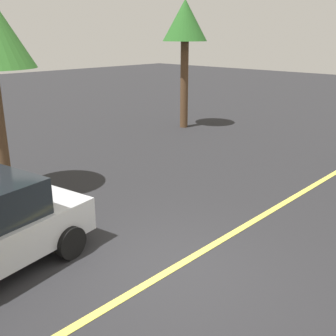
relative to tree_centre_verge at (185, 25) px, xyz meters
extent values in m
plane|color=#262628|center=(-9.16, -7.78, -4.50)|extent=(80.00, 80.00, 0.00)
cube|color=#E0D14C|center=(-6.16, -7.78, -4.49)|extent=(28.00, 0.16, 0.01)
cylinder|color=black|center=(-10.14, -6.07, -4.18)|extent=(0.67, 0.32, 0.64)
cylinder|color=black|center=(-10.43, -4.36, -4.18)|extent=(0.67, 0.32, 0.64)
cylinder|color=#513823|center=(-9.52, -2.11, -2.84)|extent=(0.31, 0.31, 3.32)
cylinder|color=#513823|center=(0.00, 0.00, -2.58)|extent=(0.35, 0.35, 3.82)
cone|color=#286023|center=(0.00, 0.00, 0.19)|extent=(1.94, 1.94, 1.73)
camera|label=1|loc=(-13.76, -12.11, -0.42)|focal=42.75mm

